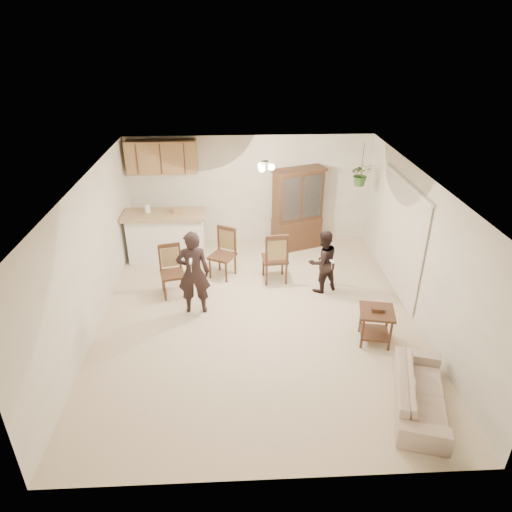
{
  "coord_description": "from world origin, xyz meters",
  "views": [
    {
      "loc": [
        -0.35,
        -6.72,
        4.68
      ],
      "look_at": [
        0.0,
        0.4,
        1.02
      ],
      "focal_mm": 32.0,
      "sensor_mm": 36.0,
      "label": 1
    }
  ],
  "objects_px": {
    "sofa": "(422,385)",
    "adult": "(193,267)",
    "child": "(323,259)",
    "chair_hutch_right": "(275,266)",
    "side_table": "(375,325)",
    "chair_hutch_left": "(223,263)",
    "chair_bar": "(173,282)",
    "china_hutch": "(297,210)"
  },
  "relations": [
    {
      "from": "adult",
      "to": "side_table",
      "type": "distance_m",
      "value": 3.21
    },
    {
      "from": "china_hutch",
      "to": "chair_hutch_right",
      "type": "bearing_deg",
      "value": -133.26
    },
    {
      "from": "chair_hutch_right",
      "to": "adult",
      "type": "bearing_deg",
      "value": 29.39
    },
    {
      "from": "chair_hutch_left",
      "to": "child",
      "type": "bearing_deg",
      "value": 10.5
    },
    {
      "from": "china_hutch",
      "to": "side_table",
      "type": "xyz_separation_m",
      "value": [
        0.83,
        -3.58,
        -0.61
      ]
    },
    {
      "from": "adult",
      "to": "child",
      "type": "height_order",
      "value": "adult"
    },
    {
      "from": "sofa",
      "to": "chair_hutch_left",
      "type": "xyz_separation_m",
      "value": [
        -2.73,
        3.73,
        -0.07
      ]
    },
    {
      "from": "adult",
      "to": "china_hutch",
      "type": "xyz_separation_m",
      "value": [
        2.15,
        2.54,
        0.02
      ]
    },
    {
      "from": "side_table",
      "to": "chair_hutch_right",
      "type": "distance_m",
      "value": 2.54
    },
    {
      "from": "sofa",
      "to": "china_hutch",
      "type": "height_order",
      "value": "china_hutch"
    },
    {
      "from": "adult",
      "to": "china_hutch",
      "type": "height_order",
      "value": "china_hutch"
    },
    {
      "from": "chair_hutch_right",
      "to": "chair_hutch_left",
      "type": "bearing_deg",
      "value": -16.01
    },
    {
      "from": "side_table",
      "to": "chair_hutch_right",
      "type": "height_order",
      "value": "chair_hutch_right"
    },
    {
      "from": "side_table",
      "to": "adult",
      "type": "bearing_deg",
      "value": 160.79
    },
    {
      "from": "chair_hutch_right",
      "to": "sofa",
      "type": "bearing_deg",
      "value": 110.35
    },
    {
      "from": "sofa",
      "to": "side_table",
      "type": "bearing_deg",
      "value": 25.48
    },
    {
      "from": "adult",
      "to": "chair_hutch_left",
      "type": "height_order",
      "value": "adult"
    },
    {
      "from": "adult",
      "to": "chair_hutch_right",
      "type": "bearing_deg",
      "value": -146.88
    },
    {
      "from": "china_hutch",
      "to": "chair_hutch_left",
      "type": "distance_m",
      "value": 2.21
    },
    {
      "from": "child",
      "to": "chair_hutch_right",
      "type": "relative_size",
      "value": 1.24
    },
    {
      "from": "sofa",
      "to": "adult",
      "type": "bearing_deg",
      "value": 69.06
    },
    {
      "from": "chair_bar",
      "to": "child",
      "type": "bearing_deg",
      "value": -13.15
    },
    {
      "from": "child",
      "to": "china_hutch",
      "type": "height_order",
      "value": "china_hutch"
    },
    {
      "from": "chair_hutch_right",
      "to": "side_table",
      "type": "bearing_deg",
      "value": 119.86
    },
    {
      "from": "chair_bar",
      "to": "chair_hutch_right",
      "type": "xyz_separation_m",
      "value": [
        1.99,
        0.46,
        0.03
      ]
    },
    {
      "from": "sofa",
      "to": "chair_hutch_left",
      "type": "height_order",
      "value": "chair_hutch_left"
    },
    {
      "from": "side_table",
      "to": "chair_hutch_left",
      "type": "xyz_separation_m",
      "value": [
        -2.51,
        2.29,
        -0.02
      ]
    },
    {
      "from": "china_hutch",
      "to": "child",
      "type": "bearing_deg",
      "value": -103.34
    },
    {
      "from": "chair_hutch_left",
      "to": "china_hutch",
      "type": "bearing_deg",
      "value": 66.55
    },
    {
      "from": "adult",
      "to": "chair_hutch_left",
      "type": "distance_m",
      "value": 1.47
    },
    {
      "from": "china_hutch",
      "to": "sofa",
      "type": "bearing_deg",
      "value": -98.68
    },
    {
      "from": "child",
      "to": "chair_hutch_left",
      "type": "bearing_deg",
      "value": -42.22
    },
    {
      "from": "child",
      "to": "china_hutch",
      "type": "bearing_deg",
      "value": -106.57
    },
    {
      "from": "adult",
      "to": "chair_bar",
      "type": "relative_size",
      "value": 1.82
    },
    {
      "from": "side_table",
      "to": "chair_bar",
      "type": "distance_m",
      "value": 3.8
    },
    {
      "from": "adult",
      "to": "child",
      "type": "relative_size",
      "value": 1.33
    },
    {
      "from": "sofa",
      "to": "adult",
      "type": "relative_size",
      "value": 1.04
    },
    {
      "from": "sofa",
      "to": "chair_bar",
      "type": "xyz_separation_m",
      "value": [
        -3.66,
        3.06,
        -0.09
      ]
    },
    {
      "from": "adult",
      "to": "chair_hutch_right",
      "type": "xyz_separation_m",
      "value": [
        1.52,
        1.05,
        -0.59
      ]
    },
    {
      "from": "side_table",
      "to": "chair_hutch_left",
      "type": "relative_size",
      "value": 0.64
    },
    {
      "from": "sofa",
      "to": "adult",
      "type": "distance_m",
      "value": 4.08
    },
    {
      "from": "china_hutch",
      "to": "chair_hutch_left",
      "type": "height_order",
      "value": "china_hutch"
    }
  ]
}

